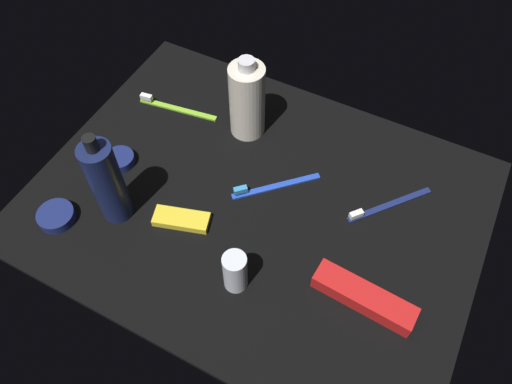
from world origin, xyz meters
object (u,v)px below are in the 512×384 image
Objects in this scene: toothbrush_navy at (385,206)px; snack_bar_yellow at (181,219)px; toothbrush_blue at (271,187)px; cream_tin_right at (56,216)px; toothpaste_box_red at (364,297)px; bodywash_bottle at (247,100)px; toothbrush_lime at (173,107)px; deodorant_stick at (235,272)px; lotion_bottle at (107,182)px; cream_tin_left at (120,159)px.

toothbrush_navy reaches higher than snack_bar_yellow.
cream_tin_right is (32.40, 24.72, 0.41)cm from toothbrush_blue.
bodywash_bottle is at bearing -31.82° from toothpaste_box_red.
toothbrush_lime is 1.02× the size of toothpaste_box_red.
bodywash_bottle is 42.76cm from cream_tin_right.
bodywash_bottle is 35.92cm from deodorant_stick.
toothpaste_box_red is (-52.77, 23.26, 0.99)cm from toothbrush_lime.
lotion_bottle reaches higher than toothpaste_box_red.
lotion_bottle is at bearing -5.75° from deodorant_stick.
toothbrush_blue is at bearing -164.69° from cream_tin_left.
toothbrush_navy is 2.47× the size of cream_tin_left.
toothbrush_lime reaches higher than cream_tin_left.
snack_bar_yellow is at bearing -163.48° from lotion_bottle.
cream_tin_right is (20.98, 10.26, 0.27)cm from snack_bar_yellow.
toothbrush_blue is at bearing -25.82° from toothpaste_box_red.
cream_tin_left is (54.11, -5.59, -0.65)cm from toothpaste_box_red.
bodywash_bottle is at bearing -65.37° from deodorant_stick.
bodywash_bottle is at bearing -120.02° from cream_tin_right.
snack_bar_yellow is at bearing 51.69° from toothbrush_blue.
cream_tin_right is (35.94, 4.03, -3.34)cm from deodorant_stick.
toothpaste_box_red is 2.57× the size of cream_tin_right.
toothpaste_box_red is (-35.45, 25.54, -6.87)cm from bodywash_bottle.
toothbrush_navy is 1.40× the size of snack_bar_yellow.
cream_tin_right is (56.52, 10.92, -0.58)cm from toothpaste_box_red.
toothbrush_blue is (21.26, 5.93, 0.00)cm from toothbrush_navy.
bodywash_bottle is at bearing -133.08° from cream_tin_left.
toothbrush_blue is (-23.32, -17.99, -8.74)cm from lotion_bottle.
toothpaste_box_red is at bearing 174.11° from cream_tin_left.
toothbrush_navy is 53.17cm from cream_tin_left.
toothbrush_blue is 1.32× the size of snack_bar_yellow.
lotion_bottle is 2.02× the size of snack_bar_yellow.
toothbrush_lime is (5.34, -27.45, -8.74)cm from lotion_bottle.
bodywash_bottle is (-11.98, -29.73, -0.88)cm from lotion_bottle.
toothbrush_blue is (-28.66, 9.46, 0.00)cm from toothbrush_lime.
cream_tin_right reaches higher than cream_tin_left.
lotion_bottle is at bearing -143.47° from cream_tin_right.
toothbrush_blue reaches higher than snack_bar_yellow.
toothbrush_navy is at bearing -150.27° from cream_tin_right.
toothbrush_blue is at bearing -142.35° from lotion_bottle.
cream_tin_right is at bearing 59.98° from bodywash_bottle.
bodywash_bottle is 34.03cm from toothbrush_navy.
deodorant_stick is 16.60cm from snack_bar_yellow.
toothpaste_box_red reaches higher than snack_bar_yellow.
cream_tin_left is at bearing 46.92° from bodywash_bottle.
snack_bar_yellow is at bearing 125.77° from toothbrush_lime.
lotion_bottle is 2.41× the size of deodorant_stick.
snack_bar_yellow is (35.54, 0.67, -0.85)cm from toothpaste_box_red.
cream_tin_right is (21.07, 36.46, -7.45)cm from bodywash_bottle.
deodorant_stick is at bearing 99.70° from toothbrush_blue.
deodorant_stick is at bearing 22.48° from toothpaste_box_red.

